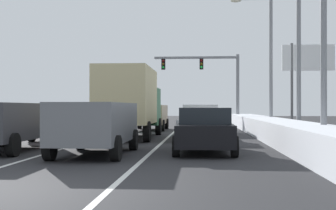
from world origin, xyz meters
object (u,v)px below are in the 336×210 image
Objects in this scene: sedan_black_right_lane_nearest at (205,130)px; street_lamp_right_near at (313,16)px; sedan_silver_right_lane_second at (198,123)px; box_truck_center_lane_second at (130,100)px; sedan_red_left_lane_second at (62,123)px; suv_maroon_left_lane_third at (91,115)px; suv_tan_center_lane_third at (150,115)px; street_lamp_right_mid at (291,38)px; suv_white_right_lane_third at (200,116)px; street_lamp_right_far at (265,51)px; suv_gray_center_lane_nearest at (96,123)px; traffic_light_gantry at (211,74)px; roadside_sign_right at (308,67)px; suv_charcoal_left_lane_nearest at (6,122)px.

street_lamp_right_near reaches higher than sedan_black_right_lane_nearest.
sedan_silver_right_lane_second is 0.62× the size of box_truck_center_lane_second.
sedan_silver_right_lane_second is 6.47m from sedan_red_left_lane_second.
box_truck_center_lane_second is 1.47× the size of suv_maroon_left_lane_third.
sedan_silver_right_lane_second is at bearing 92.67° from sedan_black_right_lane_nearest.
suv_tan_center_lane_third is 16.51m from street_lamp_right_near.
sedan_red_left_lane_second is 0.55× the size of street_lamp_right_mid.
suv_white_right_lane_third is 5.94m from street_lamp_right_far.
sedan_red_left_lane_second is (-6.47, -0.19, 0.00)m from sedan_silver_right_lane_second.
suv_white_right_lane_third is 14.02m from suv_gray_center_lane_nearest.
traffic_light_gantry is at bearing 86.92° from sedan_silver_right_lane_second.
sedan_black_right_lane_nearest is 15.19m from roadside_sign_right.
sedan_red_left_lane_second is 12.33m from street_lamp_right_near.
sedan_silver_right_lane_second is 7.81m from suv_gray_center_lane_nearest.
suv_gray_center_lane_nearest reaches higher than sedan_red_left_lane_second.
suv_gray_center_lane_nearest is 0.60× the size of street_lamp_right_mid.
street_lamp_right_mid is at bearing -109.95° from roadside_sign_right.
roadside_sign_right is at bearing 2.63° from suv_maroon_left_lane_third.
suv_tan_center_lane_third and suv_maroon_left_lane_third have the same top height.
sedan_silver_right_lane_second is at bearing -11.51° from box_truck_center_lane_second.
suv_gray_center_lane_nearest is 17.16m from street_lamp_right_far.
traffic_light_gantry is 1.37× the size of roadside_sign_right.
suv_charcoal_left_lane_nearest is at bearing -102.36° from suv_tan_center_lane_third.
roadside_sign_right is (2.20, 6.07, -0.90)m from street_lamp_right_mid.
suv_charcoal_left_lane_nearest is 0.63× the size of street_lamp_right_near.
roadside_sign_right is (6.66, 0.81, 3.00)m from suv_white_right_lane_third.
roadside_sign_right is (13.34, 13.50, 3.00)m from suv_charcoal_left_lane_nearest.
roadside_sign_right is at bearing -9.70° from suv_tan_center_lane_third.
sedan_black_right_lane_nearest is at bearing -87.33° from sedan_silver_right_lane_second.
street_lamp_right_far is at bearing 5.87° from suv_maroon_left_lane_third.
sedan_silver_right_lane_second is 19.70m from traffic_light_gantry.
sedan_black_right_lane_nearest is 0.58× the size of street_lamp_right_near.
suv_gray_center_lane_nearest reaches higher than sedan_black_right_lane_nearest.
sedan_silver_right_lane_second is 6.29m from street_lamp_right_mid.
street_lamp_right_near is 0.91× the size of street_lamp_right_far.
traffic_light_gantry is at bearing 88.29° from sedan_black_right_lane_nearest.
suv_white_right_lane_third is at bearing 90.83° from sedan_black_right_lane_nearest.
box_truck_center_lane_second is at bearing -146.66° from roadside_sign_right.
sedan_silver_right_lane_second is 0.92× the size of suv_gray_center_lane_nearest.
sedan_black_right_lane_nearest is at bearing -169.37° from street_lamp_right_near.
traffic_light_gantry is 0.97× the size of street_lamp_right_near.
street_lamp_right_near is (10.73, -12.03, 3.68)m from suv_maroon_left_lane_third.
street_lamp_right_far reaches higher than sedan_black_right_lane_nearest.
suv_tan_center_lane_third is at bearing 116.87° from street_lamp_right_near.
sedan_silver_right_lane_second is 0.58× the size of street_lamp_right_near.
sedan_black_right_lane_nearest and sedan_red_left_lane_second have the same top height.
suv_white_right_lane_third is 1.00× the size of suv_tan_center_lane_third.
roadside_sign_right is at bearing -64.52° from traffic_light_gantry.
street_lamp_right_far is at bearing 168.82° from roadside_sign_right.
suv_charcoal_left_lane_nearest is 19.22m from roadside_sign_right.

